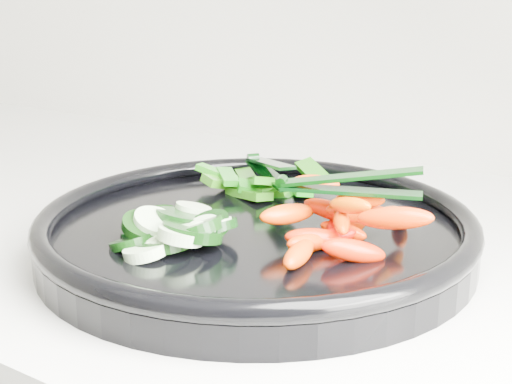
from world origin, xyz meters
The scene contains 6 objects.
veggie_tray centered at (0.23, 1.63, 0.95)m, with size 0.38×0.38×0.04m.
cucumber_pile centered at (0.19, 1.57, 0.96)m, with size 0.11×0.12×0.04m.
carrot_pile centered at (0.31, 1.63, 0.97)m, with size 0.14×0.17×0.06m.
pepper_pile centered at (0.18, 1.72, 0.96)m, with size 0.14×0.11×0.04m.
tong_carrot centered at (0.31, 1.64, 1.00)m, with size 0.11×0.05×0.02m.
tong_pepper centered at (0.19, 1.72, 0.98)m, with size 0.10×0.08×0.02m.
Camera 1 is at (0.55, 1.15, 1.16)m, focal length 50.00 mm.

